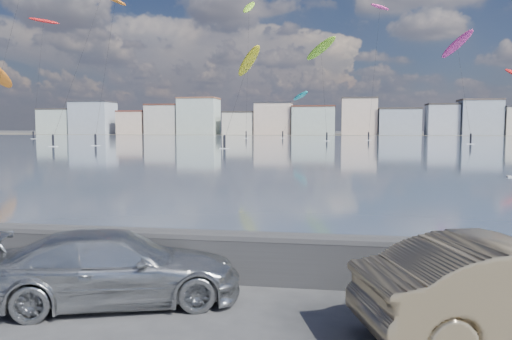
% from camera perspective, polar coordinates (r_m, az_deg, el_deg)
% --- Properties ---
extents(ground, '(700.00, 700.00, 0.00)m').
position_cam_1_polar(ground, '(8.21, -12.02, -17.89)').
color(ground, '#333335').
rests_on(ground, ground).
extents(bay_water, '(500.00, 177.00, 0.00)m').
position_cam_1_polar(bay_water, '(98.62, 7.58, 3.10)').
color(bay_water, '#465768').
rests_on(bay_water, ground).
extents(far_shore_strip, '(500.00, 60.00, 0.00)m').
position_cam_1_polar(far_shore_strip, '(207.08, 8.45, 4.06)').
color(far_shore_strip, '#4C473D').
rests_on(far_shore_strip, ground).
extents(seawall, '(400.00, 0.36, 1.08)m').
position_cam_1_polar(seawall, '(10.45, -6.65, -9.42)').
color(seawall, '#28282B').
rests_on(seawall, ground).
extents(far_buildings, '(240.79, 13.26, 14.60)m').
position_cam_1_polar(far_buildings, '(193.06, 8.80, 5.78)').
color(far_buildings, '#B7C6BC').
rests_on(far_buildings, ground).
extents(car_silver, '(4.81, 3.18, 1.30)m').
position_cam_1_polar(car_silver, '(9.49, -15.70, -10.66)').
color(car_silver, '#A4A7AA').
rests_on(car_silver, ground).
extents(kitesurfer_0, '(8.86, 10.90, 33.23)m').
position_cam_1_polar(kitesurfer_0, '(151.99, -23.12, 15.24)').
color(kitesurfer_0, red).
rests_on(kitesurfer_0, ground).
extents(kitesurfer_2, '(6.24, 10.57, 21.51)m').
position_cam_1_polar(kitesurfer_2, '(105.07, 22.01, 13.02)').
color(kitesurfer_2, '#E5338C').
rests_on(kitesurfer_2, ground).
extents(kitesurfer_4, '(6.67, 19.71, 17.12)m').
position_cam_1_polar(kitesurfer_4, '(86.92, -0.86, 12.23)').
color(kitesurfer_4, yellow).
rests_on(kitesurfer_4, ground).
extents(kitesurfer_7, '(3.46, 11.34, 39.01)m').
position_cam_1_polar(kitesurfer_7, '(145.40, -0.81, 17.93)').
color(kitesurfer_7, '#8CD826').
rests_on(kitesurfer_7, ground).
extents(kitesurfer_10, '(8.70, 15.97, 25.28)m').
position_cam_1_polar(kitesurfer_10, '(124.82, 7.44, 13.51)').
color(kitesurfer_10, '#8CD826').
rests_on(kitesurfer_10, ground).
extents(kitesurfer_12, '(6.44, 11.85, 32.39)m').
position_cam_1_polar(kitesurfer_12, '(128.70, 13.97, 17.34)').
color(kitesurfer_12, '#E5338C').
rests_on(kitesurfer_12, ground).
extents(kitesurfer_15, '(7.77, 21.25, 14.17)m').
position_cam_1_polar(kitesurfer_15, '(152.60, 5.08, 8.40)').
color(kitesurfer_15, '#19BFBF').
rests_on(kitesurfer_15, ground).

